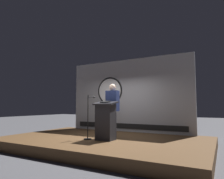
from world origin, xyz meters
The scene contains 6 objects.
ground_plane centered at (0.00, 0.00, 0.00)m, with size 40.00×40.00×0.00m, color #4C4C51.
stage_platform centered at (0.00, 0.00, 0.15)m, with size 6.40×4.00×0.30m, color brown.
banner_display centered at (-0.02, 1.85, 1.75)m, with size 5.19×0.12×2.91m.
podium centered at (0.27, -0.34, 0.88)m, with size 0.64×0.50×1.18m.
speaker_person centered at (0.24, 0.14, 1.19)m, with size 0.40×0.26×1.74m.
microphone_stand centered at (-0.28, -0.45, 0.76)m, with size 0.24×0.48×1.35m.
Camera 1 is at (3.39, -5.64, 1.31)m, focal length 32.43 mm.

